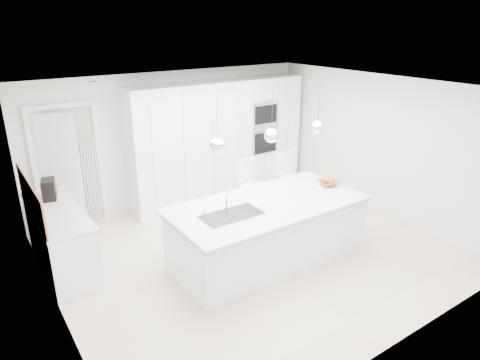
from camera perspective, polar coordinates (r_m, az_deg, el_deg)
floor at (r=6.66m, az=1.48°, el=-9.66°), size 5.50×5.50×0.00m
wall_back at (r=8.19m, az=-8.77°, el=5.45°), size 5.50×0.00×5.50m
wall_left at (r=5.14m, az=-24.21°, el=-5.49°), size 0.00×5.00×5.00m
ceiling at (r=5.82m, az=1.71°, el=12.15°), size 5.50×5.50×0.00m
tall_cabinets at (r=8.33m, az=-2.86°, el=5.21°), size 3.60×0.60×2.30m
oven_stack at (r=8.53m, az=3.41°, el=6.95°), size 0.62×0.04×1.05m
doorway_frame at (r=7.63m, az=-21.83°, el=1.29°), size 1.11×0.08×2.13m
hallway_door at (r=7.54m, az=-23.54°, el=0.67°), size 0.76×0.38×2.00m
radiator at (r=7.74m, az=-19.36°, el=0.51°), size 0.32×0.04×1.40m
left_base_cabinets at (r=6.61m, az=-22.72°, el=-7.42°), size 0.60×1.80×0.86m
left_worktop at (r=6.42m, az=-23.27°, el=-3.85°), size 0.62×1.82×0.04m
oak_backsplash at (r=6.28m, az=-26.15°, el=-2.15°), size 0.02×1.80×0.50m
island_base at (r=6.30m, az=3.87°, el=-7.13°), size 2.80×1.20×0.86m
island_worktop at (r=6.14m, az=3.68°, el=-3.23°), size 2.84×1.40×0.04m
island_sink at (r=5.78m, az=-1.14°, el=-5.41°), size 0.84×0.44×0.18m
island_tap at (r=5.86m, az=-1.83°, el=-2.56°), size 0.02×0.02×0.30m
pendant_left at (r=5.29m, az=-3.04°, el=4.62°), size 0.20×0.20×0.20m
pendant_mid at (r=5.76m, az=4.22°, el=5.93°), size 0.20×0.20×0.20m
pendant_right at (r=6.31m, az=10.32°, el=6.95°), size 0.20×0.20×0.20m
fruit_bowl at (r=6.89m, az=11.67°, el=-0.39°), size 0.33×0.33×0.07m
espresso_machine at (r=6.78m, az=-24.13°, el=-1.14°), size 0.25×0.32×0.30m
bar_stool_left at (r=7.13m, az=1.48°, el=-2.13°), size 0.46×0.60×1.20m
bar_stool_right at (r=7.58m, az=6.66°, el=-0.91°), size 0.41×0.56×1.19m
apple_a at (r=6.85m, az=11.27°, el=-0.19°), size 0.08×0.08×0.08m
apple_b at (r=6.88m, az=11.19°, el=-0.11°), size 0.08×0.08×0.08m
banana_bunch at (r=6.90m, az=11.74°, el=0.35°), size 0.24×0.17×0.21m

